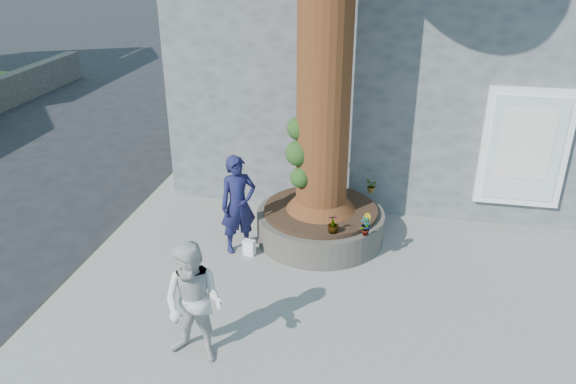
# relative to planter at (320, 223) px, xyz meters

# --- Properties ---
(ground) EXTENTS (120.00, 120.00, 0.00)m
(ground) POSITION_rel_planter_xyz_m (-0.80, -2.00, -0.41)
(ground) COLOR black
(ground) RESTS_ON ground
(pavement) EXTENTS (9.00, 8.00, 0.12)m
(pavement) POSITION_rel_planter_xyz_m (0.70, -1.00, -0.35)
(pavement) COLOR slate
(pavement) RESTS_ON ground
(yellow_line) EXTENTS (0.10, 30.00, 0.01)m
(yellow_line) POSITION_rel_planter_xyz_m (-3.85, -1.00, -0.41)
(yellow_line) COLOR yellow
(yellow_line) RESTS_ON ground
(stone_shop) EXTENTS (10.30, 8.30, 6.30)m
(stone_shop) POSITION_rel_planter_xyz_m (1.70, 5.20, 2.75)
(stone_shop) COLOR #4F5154
(stone_shop) RESTS_ON ground
(planter) EXTENTS (2.30, 2.30, 0.60)m
(planter) POSITION_rel_planter_xyz_m (0.00, 0.00, 0.00)
(planter) COLOR black
(planter) RESTS_ON pavement
(man) EXTENTS (0.77, 0.71, 1.76)m
(man) POSITION_rel_planter_xyz_m (-1.33, -0.70, 0.59)
(man) COLOR #15163B
(man) RESTS_ON pavement
(woman) EXTENTS (0.92, 0.76, 1.70)m
(woman) POSITION_rel_planter_xyz_m (-1.12, -3.47, 0.56)
(woman) COLOR beige
(woman) RESTS_ON pavement
(shopping_bag) EXTENTS (0.22, 0.16, 0.28)m
(shopping_bag) POSITION_rel_planter_xyz_m (-1.12, -0.84, -0.15)
(shopping_bag) COLOR white
(shopping_bag) RESTS_ON pavement
(plant_a) EXTENTS (0.20, 0.22, 0.34)m
(plant_a) POSITION_rel_planter_xyz_m (0.85, -0.85, 0.48)
(plant_a) COLOR gray
(plant_a) RESTS_ON planter
(plant_b) EXTENTS (0.23, 0.23, 0.35)m
(plant_b) POSITION_rel_planter_xyz_m (0.85, -0.77, 0.48)
(plant_b) COLOR gray
(plant_b) RESTS_ON planter
(plant_c) EXTENTS (0.22, 0.22, 0.33)m
(plant_c) POSITION_rel_planter_xyz_m (0.32, -0.85, 0.47)
(plant_c) COLOR gray
(plant_c) RESTS_ON planter
(plant_d) EXTENTS (0.28, 0.30, 0.27)m
(plant_d) POSITION_rel_planter_xyz_m (0.85, 0.85, 0.44)
(plant_d) COLOR gray
(plant_d) RESTS_ON planter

